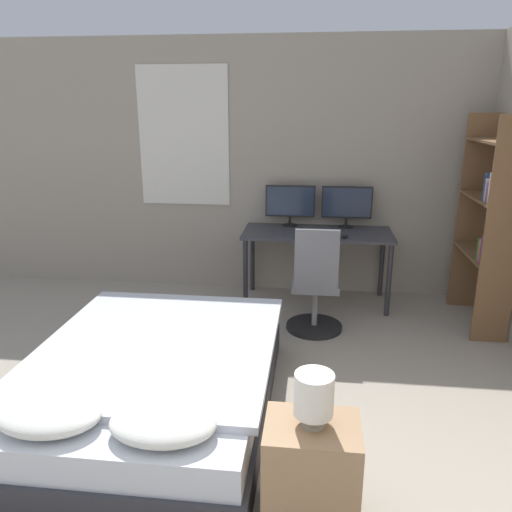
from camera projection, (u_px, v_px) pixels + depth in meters
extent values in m
cube|color=#9E9384|center=(275.00, 169.00, 5.37)|extent=(12.00, 0.06, 2.70)
cube|color=silver|center=(184.00, 137.00, 5.34)|extent=(0.98, 0.01, 1.46)
cube|color=#A3B2CC|center=(184.00, 137.00, 5.35)|extent=(0.90, 0.01, 1.38)
cube|color=#2D2D33|center=(157.00, 396.00, 3.39)|extent=(1.52, 2.07, 0.22)
cube|color=silver|center=(155.00, 370.00, 3.34)|extent=(1.46, 2.01, 0.19)
cube|color=silver|center=(160.00, 345.00, 3.42)|extent=(1.56, 1.74, 0.05)
ellipsoid|color=silver|center=(49.00, 415.00, 2.58)|extent=(0.55, 0.38, 0.13)
ellipsoid|color=silver|center=(163.00, 423.00, 2.51)|extent=(0.55, 0.38, 0.13)
cube|color=#997551|center=(311.00, 474.00, 2.44)|extent=(0.46, 0.35, 0.56)
cylinder|color=gray|center=(313.00, 424.00, 2.36)|extent=(0.11, 0.11, 0.01)
cylinder|color=gray|center=(313.00, 418.00, 2.35)|extent=(0.02, 0.02, 0.05)
cylinder|color=silver|center=(314.00, 394.00, 2.31)|extent=(0.19, 0.19, 0.21)
cube|color=#38383D|center=(317.00, 233.00, 5.11)|extent=(1.52, 0.66, 0.03)
cylinder|color=#2D2D33|center=(245.00, 275.00, 5.03)|extent=(0.05, 0.05, 0.74)
cylinder|color=#2D2D33|center=(389.00, 280.00, 4.87)|extent=(0.05, 0.05, 0.74)
cylinder|color=#2D2D33|center=(252.00, 259.00, 5.57)|extent=(0.05, 0.05, 0.74)
cylinder|color=#2D2D33|center=(382.00, 263.00, 5.41)|extent=(0.05, 0.05, 0.74)
cylinder|color=black|center=(290.00, 225.00, 5.35)|extent=(0.16, 0.16, 0.01)
cylinder|color=black|center=(290.00, 221.00, 5.34)|extent=(0.03, 0.03, 0.09)
cube|color=black|center=(290.00, 201.00, 5.28)|extent=(0.52, 0.03, 0.33)
cube|color=#232D42|center=(290.00, 201.00, 5.26)|extent=(0.49, 0.00, 0.30)
cylinder|color=black|center=(346.00, 227.00, 5.29)|extent=(0.16, 0.16, 0.01)
cylinder|color=black|center=(346.00, 222.00, 5.27)|extent=(0.03, 0.03, 0.09)
cube|color=black|center=(347.00, 202.00, 5.21)|extent=(0.52, 0.03, 0.33)
cube|color=#232D42|center=(347.00, 203.00, 5.20)|extent=(0.49, 0.00, 0.30)
cube|color=black|center=(317.00, 236.00, 4.88)|extent=(0.34, 0.13, 0.02)
ellipsoid|color=black|center=(345.00, 236.00, 4.85)|extent=(0.07, 0.05, 0.04)
cylinder|color=black|center=(314.00, 326.00, 4.68)|extent=(0.52, 0.52, 0.04)
cylinder|color=gray|center=(315.00, 306.00, 4.62)|extent=(0.05, 0.05, 0.37)
cube|color=slate|center=(316.00, 283.00, 4.56)|extent=(0.42, 0.42, 0.07)
cube|color=slate|center=(317.00, 259.00, 4.29)|extent=(0.38, 0.05, 0.52)
cube|color=brown|center=(503.00, 235.00, 4.15)|extent=(0.31, 0.02, 1.94)
cube|color=brown|center=(473.00, 214.00, 4.95)|extent=(0.31, 0.02, 1.94)
cube|color=brown|center=(482.00, 254.00, 4.64)|extent=(0.31, 0.83, 0.02)
cube|color=brown|center=(490.00, 199.00, 4.48)|extent=(0.31, 0.83, 0.02)
cube|color=brown|center=(498.00, 141.00, 4.34)|extent=(0.31, 0.83, 0.02)
cube|color=#28282D|center=(499.00, 254.00, 4.23)|extent=(0.25, 0.04, 0.22)
cube|color=#28282D|center=(497.00, 250.00, 4.26)|extent=(0.25, 0.03, 0.26)
cube|color=#7A387F|center=(496.00, 250.00, 4.30)|extent=(0.25, 0.03, 0.24)
cube|color=orange|center=(494.00, 251.00, 4.35)|extent=(0.25, 0.02, 0.20)
cube|color=#337042|center=(492.00, 250.00, 4.39)|extent=(0.25, 0.04, 0.20)
cube|color=teal|center=(508.00, 192.00, 4.08)|extent=(0.25, 0.03, 0.22)
cube|color=#7A387F|center=(506.00, 193.00, 4.12)|extent=(0.25, 0.03, 0.20)
cube|color=#BCB29E|center=(505.00, 189.00, 4.15)|extent=(0.25, 0.03, 0.26)
cube|color=#7A387F|center=(502.00, 193.00, 4.19)|extent=(0.25, 0.03, 0.18)
cube|color=#BCB29E|center=(501.00, 191.00, 4.23)|extent=(0.25, 0.04, 0.20)
cube|color=#2D4784|center=(499.00, 187.00, 4.27)|extent=(0.25, 0.03, 0.24)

